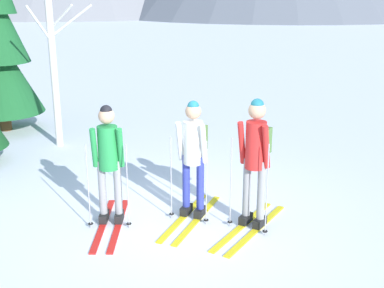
{
  "coord_description": "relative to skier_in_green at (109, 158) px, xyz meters",
  "views": [
    {
      "loc": [
        1.72,
        -6.4,
        3.2
      ],
      "look_at": [
        0.11,
        0.34,
        1.05
      ],
      "focal_mm": 46.44,
      "sensor_mm": 36.0,
      "label": 1
    }
  ],
  "objects": [
    {
      "name": "birch_tree_tall",
      "position": [
        -2.5,
        3.21,
        0.67
      ],
      "size": [
        1.17,
        0.55,
        3.07
      ],
      "color": "silver",
      "rests_on": "ground"
    },
    {
      "name": "ground_plane",
      "position": [
        0.93,
        0.32,
        -0.97
      ],
      "size": [
        400.0,
        400.0,
        0.0
      ],
      "primitive_type": "plane",
      "color": "white"
    },
    {
      "name": "skier_in_red",
      "position": [
        2.0,
        0.36,
        0.08
      ],
      "size": [
        0.86,
        1.79,
        1.84
      ],
      "color": "yellow",
      "rests_on": "ground"
    },
    {
      "name": "skier_in_green",
      "position": [
        0.0,
        0.0,
        0.0
      ],
      "size": [
        0.7,
        1.7,
        1.73
      ],
      "color": "red",
      "rests_on": "ground"
    },
    {
      "name": "skier_in_white",
      "position": [
        1.1,
        0.47,
        0.01
      ],
      "size": [
        0.6,
        1.76,
        1.74
      ],
      "color": "yellow",
      "rests_on": "ground"
    }
  ]
}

